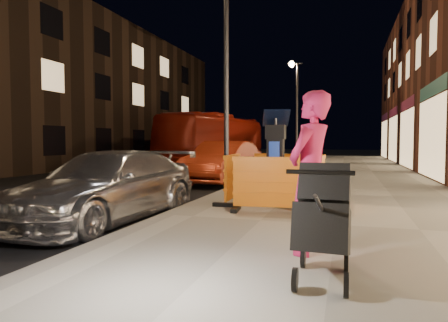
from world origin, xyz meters
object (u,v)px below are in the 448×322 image
(bus_doubledecker, at_px, (216,163))
(stroller, at_px, (323,224))
(parking_kiosk, at_px, (275,160))
(barrier_bldgside, at_px, (321,181))
(barrier_back, at_px, (282,176))
(car_red, at_px, (223,183))
(car_silver, at_px, (108,220))
(man, at_px, (311,173))
(barrier_front, at_px, (267,185))
(barrier_kerbside, at_px, (232,179))

(bus_doubledecker, bearing_deg, stroller, -62.85)
(parking_kiosk, bearing_deg, barrier_bldgside, -0.82)
(stroller, bearing_deg, barrier_back, 105.24)
(car_red, relative_size, bus_doubledecker, 0.39)
(barrier_bldgside, bearing_deg, barrier_back, 46.18)
(car_silver, xyz_separation_m, stroller, (4.10, -2.58, 0.70))
(car_silver, relative_size, stroller, 4.10)
(barrier_bldgside, xyz_separation_m, man, (0.07, -3.53, 0.45))
(barrier_back, distance_m, car_red, 5.00)
(barrier_bldgside, xyz_separation_m, car_silver, (-3.83, -1.86, -0.68))
(barrier_back, distance_m, car_silver, 4.08)
(barrier_bldgside, relative_size, man, 0.69)
(barrier_bldgside, xyz_separation_m, bus_doubledecker, (-7.78, 16.68, -0.68))
(barrier_front, height_order, stroller, stroller)
(barrier_front, xyz_separation_m, stroller, (1.22, -3.48, 0.03))
(man, xyz_separation_m, stroller, (0.20, -0.90, -0.43))
(car_silver, bearing_deg, parking_kiosk, 37.42)
(barrier_bldgside, relative_size, stroller, 1.22)
(barrier_bldgside, xyz_separation_m, stroller, (0.27, -4.43, 0.03))
(barrier_front, relative_size, man, 0.69)
(parking_kiosk, distance_m, barrier_bldgside, 1.04)
(barrier_kerbside, relative_size, car_red, 0.30)
(barrier_kerbside, height_order, stroller, stroller)
(car_silver, bearing_deg, car_red, 93.36)
(car_red, distance_m, bus_doubledecker, 12.29)
(bus_doubledecker, bearing_deg, man, -62.50)
(bus_doubledecker, relative_size, man, 5.85)
(car_red, xyz_separation_m, stroller, (3.95, -9.52, 0.70))
(barrier_back, height_order, barrier_kerbside, same)
(car_red, relative_size, man, 2.31)
(bus_doubledecker, distance_m, man, 21.71)
(barrier_back, relative_size, barrier_kerbside, 1.00)
(parking_kiosk, distance_m, man, 3.68)
(barrier_back, distance_m, stroller, 5.52)
(barrier_kerbside, height_order, bus_doubledecker, bus_doubledecker)
(barrier_front, height_order, barrier_bldgside, same)
(barrier_kerbside, bearing_deg, parking_kiosk, -92.82)
(parking_kiosk, xyz_separation_m, car_silver, (-2.88, -1.86, -1.09))
(car_silver, bearing_deg, barrier_kerbside, 48.50)
(stroller, bearing_deg, barrier_kerbside, 118.55)
(parking_kiosk, xyz_separation_m, stroller, (1.22, -4.43, -0.39))
(barrier_front, height_order, barrier_back, same)
(man, bearing_deg, barrier_back, -144.70)
(stroller, bearing_deg, parking_kiosk, 107.87)
(barrier_front, bearing_deg, barrier_bldgside, 39.18)
(barrier_kerbside, relative_size, car_silver, 0.30)
(barrier_back, relative_size, car_red, 0.30)
(barrier_bldgside, relative_size, car_silver, 0.30)
(car_red, bearing_deg, barrier_front, -61.59)
(barrier_bldgside, bearing_deg, stroller, -175.29)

